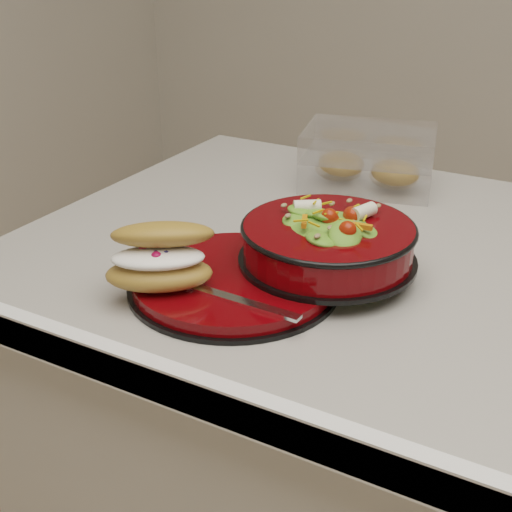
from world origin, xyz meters
The scene contains 5 objects.
dinner_plate centered at (-0.25, -0.18, 0.91)m, with size 0.26×0.26×0.02m.
salad_bowl centered at (-0.17, -0.10, 0.95)m, with size 0.22×0.22×0.09m.
croissant centered at (-0.31, -0.25, 0.96)m, with size 0.14×0.14×0.07m.
fork centered at (-0.24, -0.24, 0.92)m, with size 0.18×0.03×0.00m.
pastry_box centered at (-0.25, 0.24, 0.95)m, with size 0.24×0.20×0.09m.
Camera 1 is at (0.14, -0.83, 1.31)m, focal length 50.00 mm.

